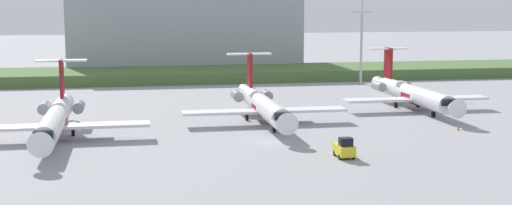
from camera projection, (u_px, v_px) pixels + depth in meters
name	position (u px, v px, depth m)	size (l,w,h in m)	color
ground_plane	(236.00, 105.00, 113.68)	(500.00, 500.00, 0.00)	#939399
grass_berm	(209.00, 74.00, 151.10)	(320.00, 20.00, 2.33)	#4C6B38
regional_jet_nearest	(55.00, 119.00, 85.69)	(22.81, 31.00, 9.00)	white
regional_jet_second	(262.00, 104.00, 97.58)	(22.81, 31.00, 9.00)	white
regional_jet_third	(412.00, 93.00, 109.28)	(22.81, 31.00, 9.00)	white
antenna_mast	(362.00, 38.00, 141.59)	(4.40, 0.50, 22.36)	#B2B2B7
distant_hangar	(184.00, 34.00, 169.64)	(53.94, 24.92, 17.83)	#9EA3AD
baggage_tug	(344.00, 149.00, 75.69)	(1.72, 3.20, 2.30)	yellow
safety_cone_front_marker	(458.00, 128.00, 91.81)	(0.44, 0.44, 0.55)	orange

